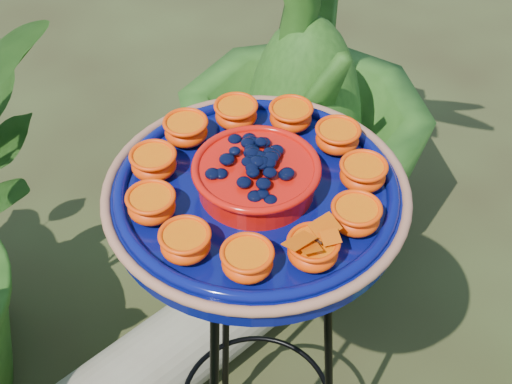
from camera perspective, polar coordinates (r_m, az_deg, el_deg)
tripod_stand at (r=1.23m, az=0.02°, el=-11.53°), size 0.33×0.33×0.79m
feeder_dish at (r=0.96m, az=0.03°, el=0.19°), size 0.46×0.46×0.09m
driftwood_log at (r=1.68m, az=-6.72°, el=-12.70°), size 0.60×0.27×0.19m
shrub_back_right at (r=1.66m, az=4.04°, el=9.80°), size 0.88×0.88×1.12m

